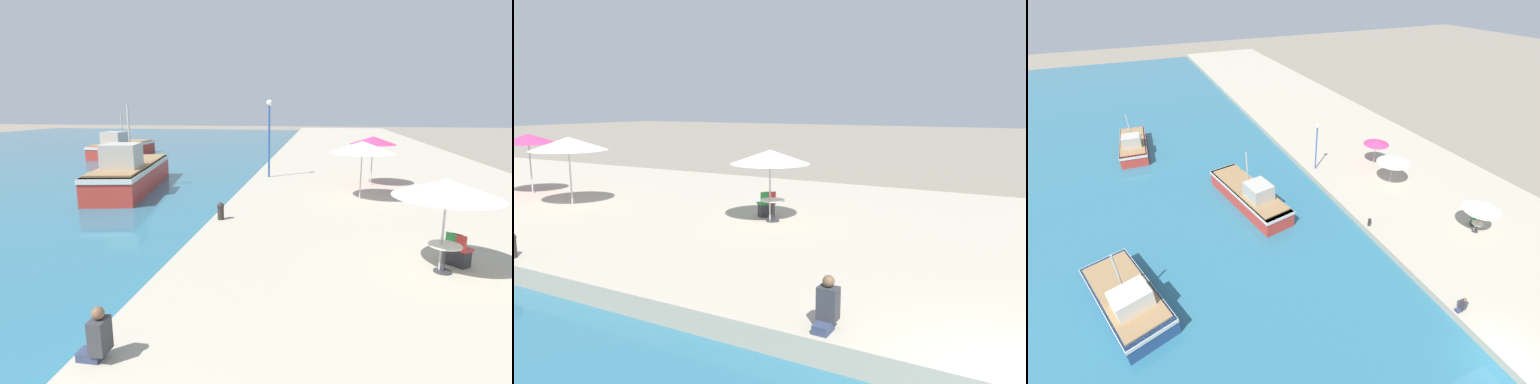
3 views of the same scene
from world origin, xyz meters
TOP-DOWN VIEW (x-y plane):
  - water_basin at (-28.00, 37.00)m, footprint 56.00×90.00m
  - quay_promenade at (8.00, 37.00)m, footprint 16.00×90.00m
  - fishing_boat_mid at (-6.72, 19.02)m, footprint 4.43×9.92m
  - fishing_boat_far at (-14.99, 33.92)m, footprint 3.13×8.34m
  - cafe_umbrella_pink at (7.12, 8.09)m, footprint 2.63×2.63m
  - cafe_umbrella_white at (5.84, 16.24)m, footprint 2.92×2.92m
  - cafe_umbrella_striped at (6.74, 19.89)m, footprint 2.45×2.45m
  - cafe_table at (7.18, 8.02)m, footprint 0.80×0.80m
  - cafe_chair_left at (7.74, 8.47)m, footprint 0.59×0.58m
  - cafe_chair_right at (7.62, 8.60)m, footprint 0.58×0.58m
  - person_at_quay at (0.49, 3.27)m, footprint 0.52×0.36m
  - mooring_bollard at (0.39, 11.88)m, footprint 0.26×0.26m
  - lamppost at (0.95, 21.48)m, footprint 0.36×0.36m

SIDE VIEW (x-z plane):
  - water_basin at x=-28.00m, z-range 0.00..0.04m
  - quay_promenade at x=8.00m, z-range 0.00..0.54m
  - cafe_chair_left at x=7.74m, z-range 0.41..1.32m
  - cafe_chair_right at x=7.62m, z-range 0.41..1.32m
  - fishing_boat_far at x=-14.99m, z-range -1.24..2.99m
  - mooring_bollard at x=0.39m, z-range 0.57..1.22m
  - person_at_quay at x=0.49m, z-range 0.49..1.45m
  - fishing_boat_mid at x=-6.72m, z-range -1.43..3.41m
  - cafe_table at x=7.18m, z-range 0.71..1.45m
  - cafe_umbrella_pink at x=7.12m, z-range 1.52..3.92m
  - cafe_umbrella_white at x=5.84m, z-range 1.61..4.25m
  - cafe_umbrella_striped at x=6.74m, z-range 1.64..4.26m
  - lamppost at x=0.95m, z-range 1.36..5.92m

